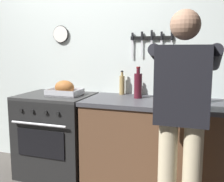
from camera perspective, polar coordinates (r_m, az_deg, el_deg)
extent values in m
cube|color=silver|center=(3.22, -5.18, 7.10)|extent=(6.00, 0.10, 2.60)
cube|color=black|center=(2.93, 8.24, 10.83)|extent=(0.45, 0.02, 0.04)
cube|color=silver|center=(2.96, 4.23, 8.64)|extent=(0.02, 0.00, 0.19)
cube|color=black|center=(2.97, 4.26, 11.22)|extent=(0.02, 0.02, 0.08)
cube|color=silver|center=(2.94, 6.18, 8.78)|extent=(0.02, 0.00, 0.17)
cube|color=black|center=(2.94, 6.23, 11.31)|extent=(0.02, 0.02, 0.09)
cube|color=silver|center=(2.92, 8.16, 8.85)|extent=(0.02, 0.00, 0.16)
cube|color=black|center=(2.92, 8.22, 11.41)|extent=(0.02, 0.02, 0.10)
cube|color=silver|center=(2.90, 10.17, 9.04)|extent=(0.02, 0.00, 0.14)
cube|color=black|center=(2.90, 10.23, 11.22)|extent=(0.02, 0.02, 0.08)
cube|color=silver|center=(2.89, 12.19, 8.85)|extent=(0.01, 0.00, 0.15)
cube|color=black|center=(2.89, 12.27, 11.19)|extent=(0.02, 0.02, 0.08)
cylinder|color=white|center=(3.29, -10.58, 11.49)|extent=(0.18, 0.02, 0.18)
torus|color=black|center=(3.29, -10.58, 11.49)|extent=(0.20, 0.02, 0.20)
cube|color=brown|center=(2.76, 15.72, -12.02)|extent=(2.00, 0.62, 0.86)
cube|color=#3D3D42|center=(2.63, 16.13, -2.81)|extent=(2.03, 0.65, 0.04)
cube|color=black|center=(3.15, -11.37, -9.10)|extent=(0.76, 0.62, 0.87)
cube|color=black|center=(2.89, -14.58, -10.55)|extent=(0.53, 0.01, 0.28)
cube|color=#2D2D2D|center=(3.04, -11.63, -1.01)|extent=(0.76, 0.62, 0.03)
cylinder|color=black|center=(2.92, -18.31, -3.80)|extent=(0.04, 0.02, 0.04)
cylinder|color=black|center=(2.84, -16.17, -4.04)|extent=(0.04, 0.02, 0.04)
cylinder|color=black|center=(2.76, -13.57, -4.32)|extent=(0.04, 0.02, 0.04)
cylinder|color=black|center=(2.69, -11.17, -4.57)|extent=(0.04, 0.02, 0.04)
cylinder|color=silver|center=(2.81, -15.08, -6.67)|extent=(0.61, 0.02, 0.02)
cylinder|color=#C6B793|center=(2.22, 11.33, -17.14)|extent=(0.14, 0.14, 0.86)
cylinder|color=#C6B793|center=(2.21, 16.18, -17.48)|extent=(0.14, 0.14, 0.86)
cube|color=black|center=(2.01, 14.49, 1.23)|extent=(0.38, 0.22, 0.56)
sphere|color=#9E755B|center=(2.00, 14.96, 13.13)|extent=(0.21, 0.21, 0.21)
cylinder|color=black|center=(2.26, 9.81, 6.79)|extent=(0.09, 0.55, 0.22)
cylinder|color=black|center=(2.23, 20.59, 6.33)|extent=(0.09, 0.55, 0.22)
cube|color=#B7B7BC|center=(2.98, -9.76, -0.74)|extent=(0.34, 0.25, 0.01)
cube|color=#B7B7BC|center=(2.87, -10.98, -0.47)|extent=(0.34, 0.01, 0.05)
cube|color=#B7B7BC|center=(3.08, -8.67, 0.24)|extent=(0.34, 0.01, 0.05)
cube|color=#B7B7BC|center=(3.06, -12.58, 0.06)|extent=(0.01, 0.25, 0.05)
cube|color=#B7B7BC|center=(2.90, -6.83, -0.28)|extent=(0.01, 0.25, 0.05)
ellipsoid|color=#935628|center=(2.97, -9.80, 0.77)|extent=(0.22, 0.16, 0.15)
cube|color=tan|center=(2.59, 14.88, -2.28)|extent=(0.36, 0.24, 0.02)
cylinder|color=#997F4C|center=(2.98, 2.09, 1.20)|extent=(0.06, 0.06, 0.20)
cylinder|color=#997F4C|center=(2.96, 2.10, 3.54)|extent=(0.03, 0.03, 0.04)
cylinder|color=black|center=(2.96, 2.10, 4.10)|extent=(0.03, 0.03, 0.01)
cylinder|color=#47141E|center=(2.76, 5.41, 1.07)|extent=(0.08, 0.08, 0.25)
cylinder|color=#47141E|center=(2.75, 5.46, 4.19)|extent=(0.04, 0.04, 0.05)
cylinder|color=maroon|center=(2.74, 5.47, 4.90)|extent=(0.04, 0.04, 0.01)
cylinder|color=black|center=(2.93, 5.22, 0.62)|extent=(0.06, 0.06, 0.16)
cylinder|color=black|center=(2.92, 5.25, 2.48)|extent=(0.03, 0.03, 0.03)
cylinder|color=#B21919|center=(2.91, 5.26, 2.95)|extent=(0.03, 0.03, 0.01)
cylinder|color=#338CCC|center=(2.66, 18.74, -0.27)|extent=(0.07, 0.07, 0.19)
cylinder|color=#338CCC|center=(2.65, 18.86, 2.22)|extent=(0.03, 0.03, 0.04)
cylinder|color=white|center=(2.65, 18.89, 2.82)|extent=(0.04, 0.04, 0.01)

